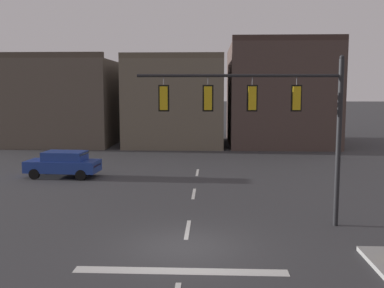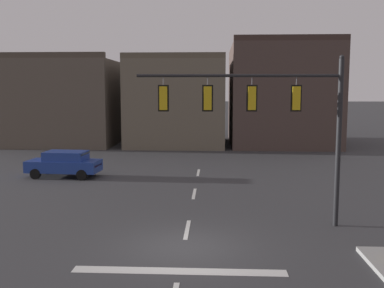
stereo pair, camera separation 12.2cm
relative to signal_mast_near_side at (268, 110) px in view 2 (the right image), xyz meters
name	(u,v)px [view 2 (the right image)]	position (x,y,z in m)	size (l,w,h in m)	color
ground_plane	(184,248)	(-3.10, -2.68, -4.59)	(400.00, 400.00, 0.00)	#353538
stop_bar_paint	(179,271)	(-3.10, -4.68, -4.59)	(6.40, 0.50, 0.01)	silver
lane_centreline	(187,229)	(-3.10, -0.68, -4.59)	(0.16, 26.40, 0.01)	silver
signal_mast_near_side	(268,110)	(0.00, 0.00, 0.00)	(7.91, 0.57, 6.69)	black
car_lot_nearside	(64,163)	(-11.31, 9.41, -3.73)	(4.55, 2.15, 1.61)	navy
building_row	(178,100)	(-5.69, 27.38, -0.22)	(32.56, 12.43, 10.07)	brown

